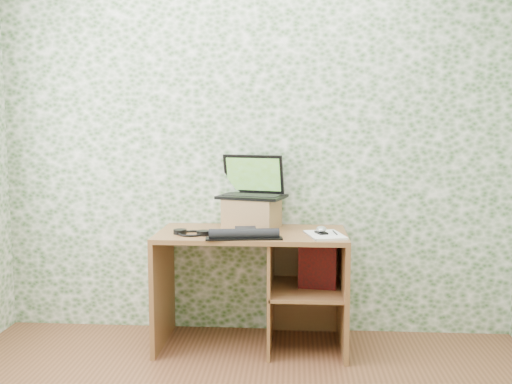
# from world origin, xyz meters

# --- Properties ---
(wall_back) EXTENTS (3.50, 0.00, 3.50)m
(wall_back) POSITION_xyz_m (0.00, 1.75, 1.30)
(wall_back) COLOR white
(wall_back) RESTS_ON ground
(desk) EXTENTS (1.20, 0.60, 0.75)m
(desk) POSITION_xyz_m (0.08, 1.47, 0.48)
(desk) COLOR brown
(desk) RESTS_ON floor
(riser) EXTENTS (0.39, 0.36, 0.20)m
(riser) POSITION_xyz_m (-0.01, 1.58, 0.85)
(riser) COLOR #996644
(riser) RESTS_ON desk
(laptop) EXTENTS (0.48, 0.40, 0.28)m
(laptop) POSITION_xyz_m (-0.01, 1.63, 1.01)
(laptop) COLOR black
(laptop) RESTS_ON riser
(keyboard) EXTENTS (0.47, 0.28, 0.06)m
(keyboard) POSITION_xyz_m (-0.03, 1.26, 0.77)
(keyboard) COLOR black
(keyboard) RESTS_ON desk
(headphones) EXTENTS (0.24, 0.20, 0.03)m
(headphones) POSITION_xyz_m (-0.37, 1.32, 0.76)
(headphones) COLOR black
(headphones) RESTS_ON desk
(notepad) EXTENTS (0.26, 0.33, 0.01)m
(notepad) POSITION_xyz_m (0.46, 1.33, 0.76)
(notepad) COLOR silver
(notepad) RESTS_ON desk
(mouse) EXTENTS (0.10, 0.12, 0.03)m
(mouse) POSITION_xyz_m (0.44, 1.34, 0.78)
(mouse) COLOR #B7B7BA
(mouse) RESTS_ON notepad
(pen) EXTENTS (0.02, 0.13, 0.01)m
(pen) POSITION_xyz_m (0.52, 1.36, 0.77)
(pen) COLOR black
(pen) RESTS_ON notepad
(red_box) EXTENTS (0.25, 0.11, 0.29)m
(red_box) POSITION_xyz_m (0.42, 1.44, 0.53)
(red_box) COLOR maroon
(red_box) RESTS_ON desk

